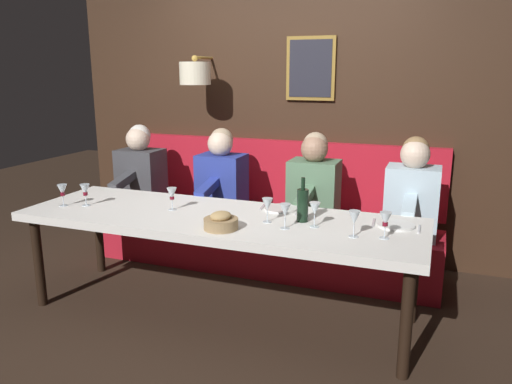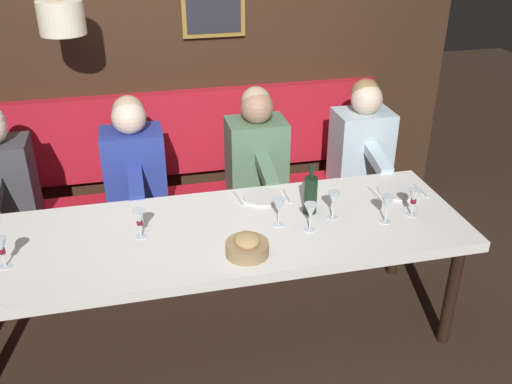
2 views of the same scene
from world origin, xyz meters
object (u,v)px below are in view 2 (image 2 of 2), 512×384
wine_glass_2 (334,199)px  diner_near (257,148)px  wine_glass_6 (279,206)px  wine_glass_5 (310,212)px  wine_bottle (311,194)px  diner_nearest (362,138)px  diner_middle (133,159)px  dining_table (212,240)px  wine_glass_3 (387,204)px  bread_bowl (247,246)px  wine_glass_1 (414,197)px  wine_glass_7 (1,247)px  wine_glass_4 (139,218)px

wine_glass_2 → diner_near: bearing=14.3°
wine_glass_6 → wine_glass_5: bearing=-121.5°
wine_glass_5 → wine_bottle: (0.19, -0.06, -0.00)m
wine_glass_6 → wine_bottle: bearing=-65.4°
diner_nearest → diner_middle: (0.00, 1.61, 0.00)m
wine_glass_2 → diner_middle: bearing=49.8°
dining_table → wine_glass_3: bearing=-97.6°
diner_middle → wine_glass_6: size_ratio=4.82×
wine_glass_5 → diner_near: bearing=3.6°
dining_table → bread_bowl: (-0.27, -0.14, 0.11)m
wine_glass_2 → bread_bowl: size_ratio=0.75×
diner_nearest → diner_middle: same height
diner_nearest → wine_glass_5: 1.23m
wine_glass_5 → bread_bowl: bearing=111.5°
diner_nearest → wine_bottle: bearing=141.1°
wine_glass_1 → wine_glass_2: same height
dining_table → diner_near: bearing=-27.5°
wine_glass_5 → wine_glass_7: size_ratio=1.00×
wine_glass_4 → wine_glass_7: (-0.12, 0.66, -0.00)m
wine_glass_2 → wine_bottle: bearing=49.2°
wine_glass_4 → wine_glass_6: 0.75m
diner_near → bread_bowl: 1.19m
wine_glass_7 → wine_bottle: 1.63m
diner_near → diner_middle: size_ratio=1.00×
wine_glass_1 → wine_glass_5: size_ratio=1.00×
wine_glass_3 → wine_bottle: 0.43m
wine_bottle → bread_bowl: (-0.34, 0.44, -0.07)m
diner_nearest → bread_bowl: diner_nearest is taller
wine_glass_7 → bread_bowl: size_ratio=0.75×
wine_glass_3 → diner_near: bearing=26.4°
wine_glass_3 → wine_glass_5: 0.44m
diner_nearest → wine_glass_3: bearing=164.7°
wine_glass_6 → wine_bottle: 0.24m
wine_bottle → wine_glass_4: bearing=93.2°
dining_table → diner_nearest: 1.53m
wine_glass_1 → wine_glass_3: (-0.04, 0.18, 0.00)m
wine_glass_2 → wine_bottle: 0.14m
bread_bowl → wine_glass_1: bearing=-80.0°
wine_glass_2 → wine_glass_7: (-0.09, 1.73, -0.00)m
diner_middle → wine_glass_1: diner_middle is taller
wine_glass_4 → wine_glass_3: bearing=-96.3°
diner_nearest → wine_glass_3: 1.05m
diner_nearest → wine_glass_6: bearing=136.3°
diner_middle → bread_bowl: 1.26m
wine_glass_2 → wine_glass_5: (-0.10, 0.17, 0.00)m
dining_table → diner_near: 1.00m
wine_glass_2 → wine_bottle: (0.09, 0.10, -0.00)m
dining_table → diner_near: size_ratio=3.57×
diner_middle → wine_glass_2: bearing=-130.2°
wine_glass_1 → wine_glass_2: size_ratio=1.00×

